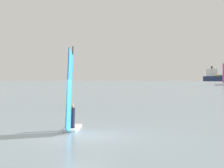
# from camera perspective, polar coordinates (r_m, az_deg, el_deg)

# --- Properties ---
(ground_plane) EXTENTS (4000.00, 4000.00, 0.00)m
(ground_plane) POSITION_cam_1_polar(r_m,az_deg,el_deg) (16.06, -4.79, -8.25)
(ground_plane) COLOR gray
(windsurfer) EXTENTS (1.58, 3.39, 4.25)m
(windsurfer) POSITION_cam_1_polar(r_m,az_deg,el_deg) (17.69, -6.51, -3.83)
(windsurfer) COLOR white
(windsurfer) RESTS_ON ground_plane
(small_sailboat) EXTENTS (8.21, 9.68, 11.35)m
(small_sailboat) POSITION_cam_1_polar(r_m,az_deg,el_deg) (169.93, 17.22, 0.03)
(small_sailboat) COLOR white
(small_sailboat) RESTS_ON ground_plane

